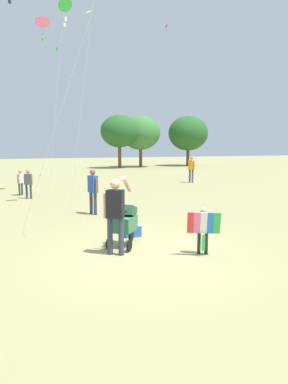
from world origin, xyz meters
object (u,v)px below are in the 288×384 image
Objects in this scene: person_back_turned at (20,180)px; cooler_box at (132,230)px; kite_blue_high at (43,24)px; child_with_butterfly_kite at (203,226)px; person_kid_running at (93,188)px; person_adult_flyer at (115,210)px; stroller at (125,222)px; person_couple_left at (191,167)px; kite_green_novelty at (65,9)px; person_sitting_far at (28,182)px.

person_back_turned is 2.79× the size of cooler_box.
child_with_butterfly_kite is at bearing -78.68° from kite_blue_high.
kite_blue_high is at bearing 98.78° from person_kid_running.
person_adult_flyer is at bearing -87.37° from kite_blue_high.
person_adult_flyer reaches higher than person_kid_running.
stroller is 0.60× the size of person_couple_left.
kite_green_novelty is (-1.86, 7.43, 6.95)m from child_with_butterfly_kite.
kite_green_novelty reaches higher than cooler_box.
person_sitting_far is at bearing 102.72° from stroller.
kite_green_novelty reaches higher than person_kid_running.
stroller is 10.25m from person_back_turned.
kite_blue_high is 6.91× the size of person_back_turned.
kite_blue_high reaches higher than stroller.
kite_blue_high is (-2.36, 11.79, 7.70)m from child_with_butterfly_kite.
cooler_box is at bearing 116.57° from child_with_butterfly_kite.
child_with_butterfly_kite is at bearing -75.71° from person_kid_running.
kite_blue_high is (-0.50, 4.36, 0.74)m from kite_green_novelty.
child_with_butterfly_kite reaches higher than stroller.
person_adult_flyer is 4.73m from person_kid_running.
person_couple_left is at bearing 55.82° from stroller.
person_couple_left reaches higher than person_sitting_far.
kite_green_novelty is at bearing 90.06° from person_adult_flyer.
kite_green_novelty reaches higher than person_back_turned.
person_sitting_far reaches higher than cooler_box.
person_adult_flyer is 1.43× the size of person_back_turned.
child_with_butterfly_kite is at bearing -71.53° from person_back_turned.
child_with_butterfly_kite is 10.34m from kite_green_novelty.
person_sitting_far is (-1.97, 8.73, 0.19)m from stroller.
person_couple_left is at bearing 35.02° from kite_green_novelty.
person_sitting_far is 1.07× the size of person_back_turned.
person_adult_flyer is at bearing 160.14° from child_with_butterfly_kite.
kite_green_novelty is (-0.41, 6.18, 7.00)m from stroller.
kite_blue_high is at bearing 22.04° from person_back_turned.
kite_blue_high is at bearing 59.84° from person_sitting_far.
person_sitting_far is 5.04m from person_kid_running.
person_adult_flyer is 9.45m from person_sitting_far.
kite_blue_high reaches higher than kite_green_novelty.
person_adult_flyer is at bearing -124.21° from person_couple_left.
child_with_butterfly_kite is 1.91m from stroller.
kite_blue_high reaches higher than person_sitting_far.
child_with_butterfly_kite is 0.60× the size of person_adult_flyer.
person_adult_flyer is at bearing -89.94° from kite_green_novelty.
person_back_turned is (-1.90, 10.56, -0.30)m from person_adult_flyer.
person_couple_left is 1.38× the size of person_back_turned.
person_couple_left is at bearing 19.24° from person_sitting_far.
person_adult_flyer is 1.34× the size of person_sitting_far.
person_sitting_far is 8.33m from cooler_box.
kite_green_novelty is 12.60m from person_couple_left.
child_with_butterfly_kite is 15.27m from person_couple_left.
stroller is 8.95m from person_sitting_far.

